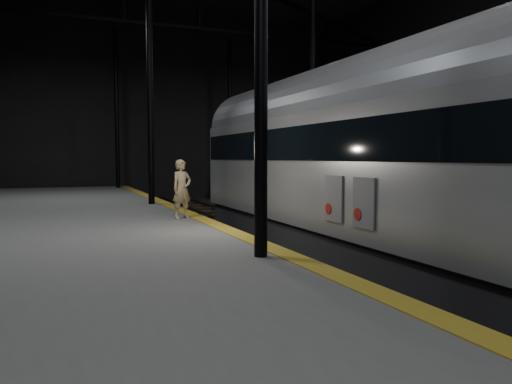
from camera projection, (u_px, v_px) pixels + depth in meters
ground at (326, 255)px, 15.05m from camera, size 44.00×44.00×0.00m
platform_left at (59, 258)px, 12.22m from camera, size 9.00×43.80×1.00m
platform_right at (510, 226)px, 17.81m from camera, size 9.00×43.80×1.00m
tactile_strip at (224, 228)px, 13.77m from camera, size 0.50×43.80×0.01m
track at (326, 253)px, 15.04m from camera, size 2.40×43.00×0.24m
train at (393, 153)px, 11.94m from camera, size 3.07×20.50×5.48m
woman at (182, 189)px, 15.88m from camera, size 0.80×0.67×1.89m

